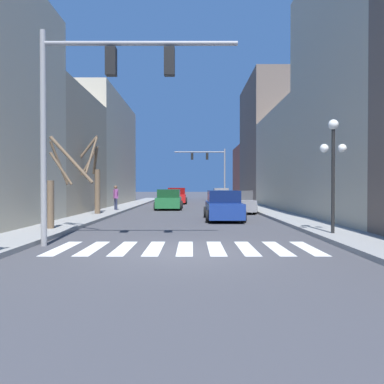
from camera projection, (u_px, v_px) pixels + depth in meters
name	position (u px, v px, depth m)	size (l,w,h in m)	color
ground_plane	(185.00, 252.00, 10.25)	(240.00, 240.00, 0.00)	#424247
building_row_left	(43.00, 138.00, 24.45)	(6.00, 40.69, 10.57)	#BCB299
building_row_right	(306.00, 140.00, 30.98)	(6.00, 54.28, 13.95)	#66564C
crosswalk_stripes	(186.00, 248.00, 10.93)	(7.65, 2.60, 0.01)	white
traffic_signal_near	(98.00, 91.00, 11.32)	(5.98, 0.28, 6.54)	gray
traffic_signal_far	(211.00, 163.00, 46.97)	(6.39, 0.28, 6.56)	gray
street_lamp_right_corner	(334.00, 152.00, 13.25)	(0.95, 0.36, 4.04)	black
car_parked_right_near	(222.00, 196.00, 42.10)	(1.96, 4.52, 1.65)	silver
car_at_intersection	(177.00, 196.00, 39.56)	(2.15, 4.40, 1.68)	red
car_parked_right_far	(224.00, 206.00, 20.26)	(2.02, 4.88, 1.60)	navy
car_driving_toward_lane	(239.00, 202.00, 25.98)	(1.98, 4.87, 1.54)	gray
car_parked_right_mid	(170.00, 200.00, 29.67)	(2.12, 4.21, 1.59)	#236B38
pedestrian_crossing_street	(116.00, 195.00, 26.57)	(0.46, 0.69, 1.73)	#282D47
street_tree_right_mid	(95.00, 178.00, 22.86)	(2.07, 2.49, 4.80)	brown
street_tree_left_near	(58.00, 188.00, 14.78)	(1.94, 0.98, 3.67)	brown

